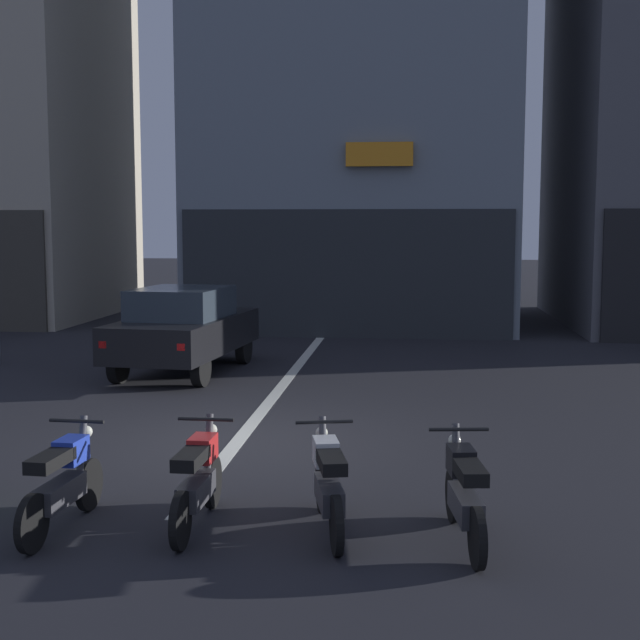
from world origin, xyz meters
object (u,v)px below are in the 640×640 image
object	(u,v)px
motorcycle_white_row_centre	(328,483)
motorcycle_black_row_right_mid	(464,493)
car_black_crossing_near	(184,327)
motorcycle_red_row_left_mid	(198,479)
motorcycle_blue_row_leftmost	(63,481)

from	to	relation	value
motorcycle_white_row_centre	motorcycle_black_row_right_mid	bearing A→B (deg)	-8.22
car_black_crossing_near	motorcycle_red_row_left_mid	size ratio (longest dim) A/B	2.55
motorcycle_red_row_left_mid	motorcycle_black_row_right_mid	world-z (taller)	same
car_black_crossing_near	motorcycle_white_row_centre	distance (m)	9.00
motorcycle_black_row_right_mid	motorcycle_blue_row_leftmost	bearing A→B (deg)	-179.40
motorcycle_blue_row_leftmost	car_black_crossing_near	bearing A→B (deg)	97.28
motorcycle_red_row_left_mid	motorcycle_blue_row_leftmost	bearing A→B (deg)	-170.59
motorcycle_red_row_left_mid	motorcycle_white_row_centre	bearing A→B (deg)	0.60
motorcycle_white_row_centre	motorcycle_red_row_left_mid	bearing A→B (deg)	-179.40
car_black_crossing_near	motorcycle_black_row_right_mid	world-z (taller)	car_black_crossing_near
car_black_crossing_near	motorcycle_black_row_right_mid	xyz separation A→B (m)	(4.77, -8.44, -0.43)
motorcycle_blue_row_leftmost	motorcycle_white_row_centre	bearing A→B (deg)	5.04
car_black_crossing_near	motorcycle_blue_row_leftmost	distance (m)	8.55
car_black_crossing_near	motorcycle_black_row_right_mid	size ratio (longest dim) A/B	2.56
car_black_crossing_near	motorcycle_blue_row_leftmost	bearing A→B (deg)	-82.72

